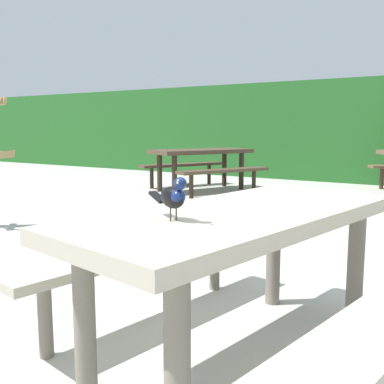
% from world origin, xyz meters
% --- Properties ---
extents(ground_plane, '(60.00, 60.00, 0.00)m').
position_xyz_m(ground_plane, '(0.00, 0.00, 0.00)').
color(ground_plane, '#B7B5AD').
extents(picnic_table_foreground, '(1.97, 1.99, 0.74)m').
position_xyz_m(picnic_table_foreground, '(-0.22, -0.08, 0.56)').
color(picnic_table_foreground, '#B2A893').
rests_on(picnic_table_foreground, ground).
extents(bird_grackle, '(0.27, 0.15, 0.18)m').
position_xyz_m(bird_grackle, '(-0.34, -0.48, 0.84)').
color(bird_grackle, black).
rests_on(bird_grackle, picnic_table_foreground).
extents(picnic_table_mid_left, '(2.26, 2.27, 0.74)m').
position_xyz_m(picnic_table_mid_left, '(-3.47, 4.94, 0.56)').
color(picnic_table_mid_left, '#473828').
rests_on(picnic_table_mid_left, ground).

